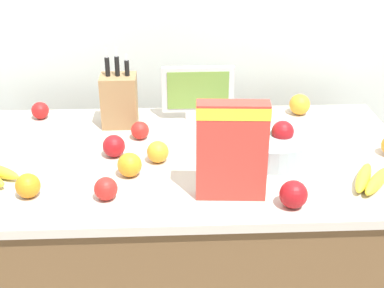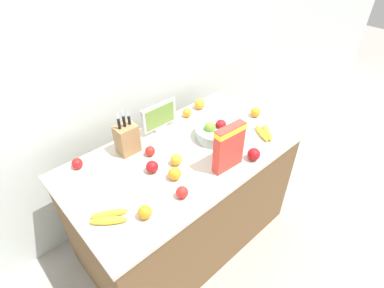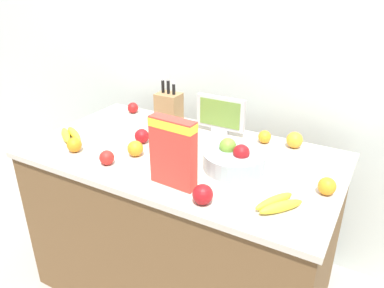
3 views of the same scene
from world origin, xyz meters
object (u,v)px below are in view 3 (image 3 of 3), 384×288
banana_bunch_right (278,204)px  orange_front_center (74,145)px  banana_bunch_left (70,134)px  orange_by_cereal (161,146)px  knife_block (169,110)px  orange_mid_left (327,186)px  apple_near_bananas (169,131)px  fruit_bowl (234,159)px  apple_rightmost (203,194)px  orange_front_right (295,140)px  cereal_box (173,150)px  orange_front_left (135,148)px  orange_mid_right (265,137)px  apple_front (133,108)px  small_monitor (220,114)px  apple_leftmost (107,158)px  apple_by_knife_block (142,136)px

banana_bunch_right → orange_front_center: 1.06m
banana_bunch_left → orange_by_cereal: size_ratio=2.84×
knife_block → orange_mid_left: 1.02m
banana_bunch_left → apple_near_bananas: 0.55m
fruit_bowl → apple_rightmost: (0.01, -0.33, -0.01)m
banana_bunch_right → orange_front_right: orange_front_right is taller
apple_rightmost → cereal_box: bearing=159.3°
orange_front_left → orange_mid_right: size_ratio=1.14×
banana_bunch_right → apple_near_bananas: size_ratio=3.09×
orange_front_left → apple_front: bearing=128.6°
apple_front → apple_near_bananas: bearing=-26.8°
orange_mid_right → cereal_box: bearing=-108.2°
small_monitor → orange_front_center: small_monitor is taller
orange_front_right → banana_bunch_right: bearing=-80.7°
banana_bunch_right → orange_by_cereal: bearing=164.4°
orange_front_left → orange_front_right: (0.67, 0.48, 0.00)m
orange_front_left → orange_mid_left: bearing=6.6°
banana_bunch_left → small_monitor: bearing=33.8°
banana_bunch_right → orange_by_cereal: (-0.67, 0.19, 0.02)m
small_monitor → apple_front: (-0.64, 0.02, -0.08)m
apple_rightmost → orange_front_right: size_ratio=0.98×
banana_bunch_left → apple_rightmost: size_ratio=2.55×
banana_bunch_right → orange_front_left: (-0.76, 0.09, 0.02)m
banana_bunch_left → orange_front_left: orange_front_left is taller
banana_bunch_left → orange_front_center: bearing=-37.0°
apple_near_bananas → orange_mid_left: 0.90m
orange_front_left → orange_mid_right: (0.51, 0.46, -0.01)m
knife_block → apple_near_bananas: size_ratio=4.67×
orange_by_cereal → small_monitor: bearing=67.1°
apple_rightmost → orange_mid_right: bearing=88.2°
fruit_bowl → apple_leftmost: (-0.54, -0.26, -0.01)m
apple_front → orange_mid_left: orange_mid_left is taller
knife_block → fruit_bowl: size_ratio=1.08×
apple_front → fruit_bowl: bearing=-22.7°
cereal_box → orange_front_left: bearing=159.5°
cereal_box → orange_mid_left: bearing=26.2°
apple_by_knife_block → orange_front_left: 0.16m
banana_bunch_right → apple_rightmost: size_ratio=2.49×
fruit_bowl → apple_by_knife_block: bearing=177.8°
cereal_box → apple_by_knife_block: size_ratio=3.92×
cereal_box → orange_mid_left: (0.59, 0.25, -0.13)m
knife_block → apple_leftmost: (-0.00, -0.55, -0.07)m
knife_block → banana_bunch_left: bearing=-133.3°
apple_near_bananas → orange_mid_left: bearing=-11.2°
apple_leftmost → apple_rightmost: bearing=-7.0°
apple_by_knife_block → orange_mid_right: apple_by_knife_block is taller
small_monitor → cereal_box: cereal_box is taller
orange_front_center → banana_bunch_left: bearing=143.0°
banana_bunch_left → orange_mid_right: bearing=25.8°
small_monitor → apple_front: bearing=177.9°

